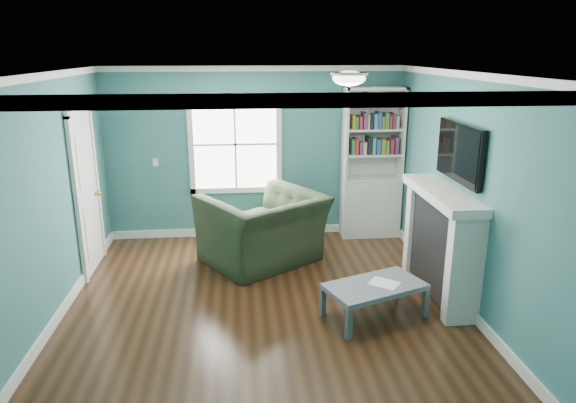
{
  "coord_description": "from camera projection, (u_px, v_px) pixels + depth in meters",
  "views": [
    {
      "loc": [
        -0.24,
        -5.21,
        2.82
      ],
      "look_at": [
        0.3,
        0.4,
        1.15
      ],
      "focal_mm": 32.0,
      "sensor_mm": 36.0,
      "label": 1
    }
  ],
  "objects": [
    {
      "name": "paper_sheet",
      "position": [
        384.0,
        283.0,
        5.57
      ],
      "size": [
        0.39,
        0.38,
        0.0
      ],
      "primitive_type": "cube",
      "rotation": [
        0.0,
        0.0,
        0.92
      ],
      "color": "white",
      "rests_on": "coffee_table"
    },
    {
      "name": "fireplace",
      "position": [
        441.0,
        244.0,
        6.0
      ],
      "size": [
        0.44,
        1.58,
        1.3
      ],
      "color": "black",
      "rests_on": "ground"
    },
    {
      "name": "floor",
      "position": [
        265.0,
        310.0,
        5.8
      ],
      "size": [
        5.0,
        5.0,
        0.0
      ],
      "primitive_type": "plane",
      "color": "black",
      "rests_on": "ground"
    },
    {
      "name": "light_switch",
      "position": [
        155.0,
        162.0,
        7.69
      ],
      "size": [
        0.08,
        0.01,
        0.12
      ],
      "primitive_type": "cube",
      "color": "white",
      "rests_on": "room_walls"
    },
    {
      "name": "tv",
      "position": [
        460.0,
        152.0,
        5.7
      ],
      "size": [
        0.06,
        1.1,
        0.65
      ],
      "primitive_type": "cube",
      "color": "black",
      "rests_on": "fireplace"
    },
    {
      "name": "coffee_table",
      "position": [
        375.0,
        288.0,
        5.56
      ],
      "size": [
        1.19,
        0.92,
        0.38
      ],
      "rotation": [
        0.0,
        0.0,
        0.37
      ],
      "color": "#4A5259",
      "rests_on": "ground"
    },
    {
      "name": "room_walls",
      "position": [
        263.0,
        173.0,
        5.35
      ],
      "size": [
        5.0,
        5.0,
        5.0
      ],
      "color": "teal",
      "rests_on": "ground"
    },
    {
      "name": "window",
      "position": [
        235.0,
        144.0,
        7.73
      ],
      "size": [
        1.4,
        0.06,
        1.5
      ],
      "color": "white",
      "rests_on": "room_walls"
    },
    {
      "name": "bookshelf",
      "position": [
        371.0,
        178.0,
        7.89
      ],
      "size": [
        0.9,
        0.35,
        2.31
      ],
      "color": "silver",
      "rests_on": "ground"
    },
    {
      "name": "recliner",
      "position": [
        263.0,
        218.0,
        6.93
      ],
      "size": [
        1.75,
        1.61,
        1.28
      ],
      "primitive_type": "imported",
      "rotation": [
        0.0,
        0.0,
        -2.55
      ],
      "color": "#202D1C",
      "rests_on": "ground"
    },
    {
      "name": "trim",
      "position": [
        264.0,
        205.0,
        5.45
      ],
      "size": [
        4.5,
        5.0,
        2.6
      ],
      "color": "white",
      "rests_on": "ground"
    },
    {
      "name": "door",
      "position": [
        87.0,
        191.0,
        6.63
      ],
      "size": [
        0.12,
        0.98,
        2.17
      ],
      "color": "silver",
      "rests_on": "ground"
    },
    {
      "name": "ceiling_fixture",
      "position": [
        349.0,
        77.0,
        5.25
      ],
      "size": [
        0.38,
        0.38,
        0.15
      ],
      "color": "white",
      "rests_on": "room_walls"
    }
  ]
}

